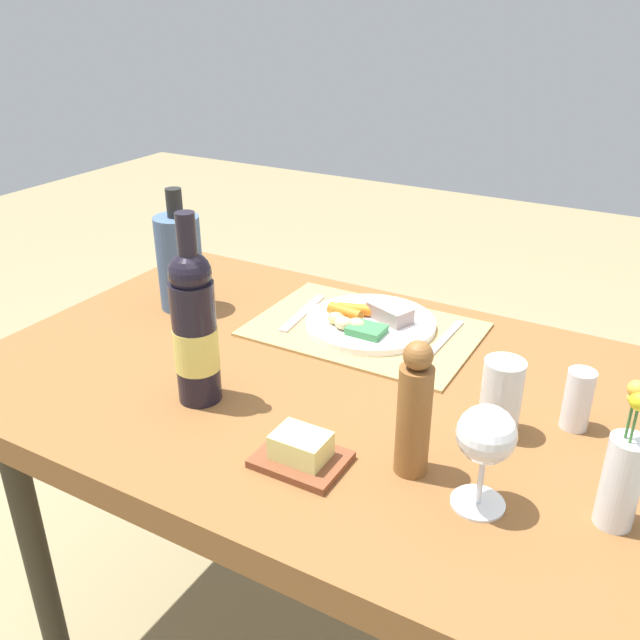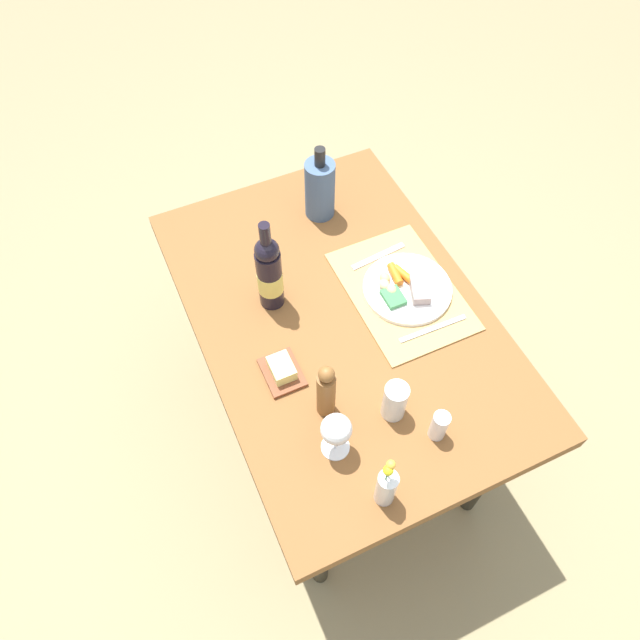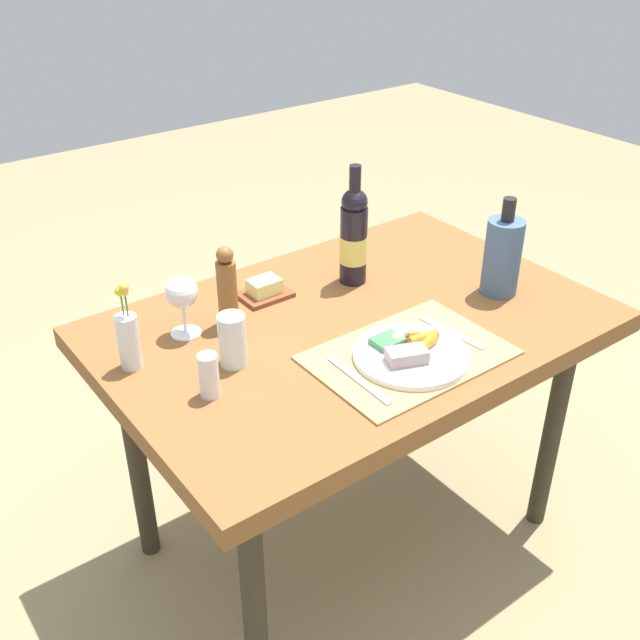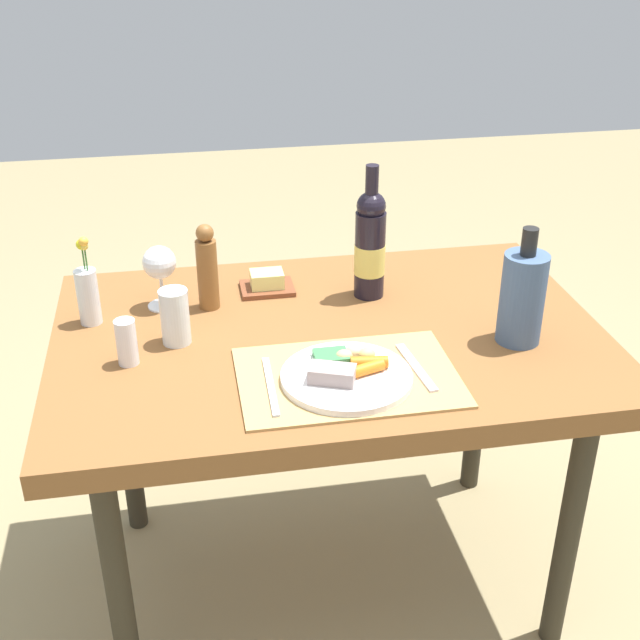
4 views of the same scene
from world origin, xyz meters
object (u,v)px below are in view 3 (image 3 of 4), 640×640
object	(u,v)px
dining_table	(353,345)
salt_shaker	(209,375)
wine_bottle	(354,236)
water_tumbler	(233,343)
fork	(358,380)
wine_glass	(182,294)
butter_dish	(265,290)
knife	(452,333)
pepper_mill	(227,288)
dinner_plate	(410,352)
flower_vase	(128,338)
cooler_bottle	(502,256)

from	to	relation	value
dining_table	salt_shaker	size ratio (longest dim) A/B	12.19
wine_bottle	water_tumbler	size ratio (longest dim) A/B	2.61
fork	wine_glass	xyz separation A→B (m)	(-0.20, 0.41, 0.10)
butter_dish	wine_glass	bearing A→B (deg)	-170.75
fork	knife	bearing A→B (deg)	4.60
knife	pepper_mill	distance (m)	0.55
dining_table	wine_bottle	world-z (taller)	wine_bottle
dining_table	knife	world-z (taller)	knife
knife	dinner_plate	bearing A→B (deg)	179.77
butter_dish	pepper_mill	distance (m)	0.18
flower_vase	wine_bottle	bearing A→B (deg)	2.24
wine_glass	flower_vase	distance (m)	0.17
butter_dish	cooler_bottle	world-z (taller)	cooler_bottle
wine_bottle	wine_glass	size ratio (longest dim) A/B	2.13
knife	pepper_mill	world-z (taller)	pepper_mill
wine_glass	wine_bottle	bearing A→B (deg)	-3.11
fork	knife	xyz separation A→B (m)	(0.30, 0.02, 0.00)
dining_table	wine_bottle	size ratio (longest dim) A/B	3.76
cooler_bottle	dinner_plate	bearing A→B (deg)	-166.31
fork	water_tumbler	xyz separation A→B (m)	(-0.18, 0.23, 0.05)
dining_table	flower_vase	size ratio (longest dim) A/B	5.82
wine_glass	flower_vase	xyz separation A→B (m)	(-0.16, -0.05, -0.03)
dining_table	dinner_plate	distance (m)	0.23
water_tumbler	salt_shaker	bearing A→B (deg)	-144.57
cooler_bottle	salt_shaker	bearing A→B (deg)	176.36
dinner_plate	butter_dish	xyz separation A→B (m)	(-0.11, 0.45, 0.00)
fork	salt_shaker	bearing A→B (deg)	152.45
fork	flower_vase	world-z (taller)	flower_vase
knife	water_tumbler	bearing A→B (deg)	150.62
dining_table	wine_bottle	bearing A→B (deg)	51.69
dining_table	wine_glass	distance (m)	0.45
dinner_plate	butter_dish	world-z (taller)	dinner_plate
wine_glass	water_tumbler	bearing A→B (deg)	-81.42
wine_bottle	cooler_bottle	bearing A→B (deg)	-45.95
pepper_mill	water_tumbler	bearing A→B (deg)	-117.40
dinner_plate	wine_bottle	bearing A→B (deg)	70.24
salt_shaker	water_tumbler	bearing A→B (deg)	35.43
fork	pepper_mill	bearing A→B (deg)	105.50
dining_table	wine_bottle	distance (m)	0.29
water_tumbler	wine_glass	distance (m)	0.19
dining_table	wine_glass	xyz separation A→B (m)	(-0.36, 0.19, 0.18)
water_tumbler	flower_vase	bearing A→B (deg)	146.13
pepper_mill	fork	bearing A→B (deg)	-75.87
butter_dish	pepper_mill	size ratio (longest dim) A/B	0.62
dinner_plate	cooler_bottle	size ratio (longest dim) A/B	1.01
fork	flower_vase	distance (m)	0.52
knife	wine_glass	world-z (taller)	wine_glass
butter_dish	wine_glass	distance (m)	0.27
salt_shaker	pepper_mill	distance (m)	0.30
fork	cooler_bottle	distance (m)	0.58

